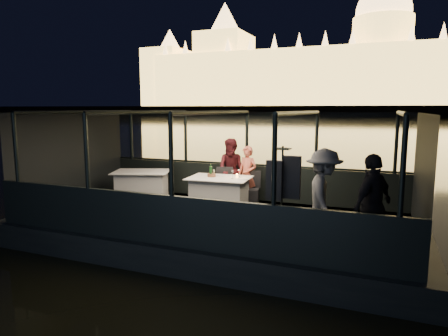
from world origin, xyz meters
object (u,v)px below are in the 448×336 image
at_px(dining_table_central, 219,193).
at_px(chair_port_right, 251,188).
at_px(passenger_stripe, 324,196).
at_px(passenger_dark, 372,205).
at_px(chair_port_left, 222,187).
at_px(person_man_maroon, 232,173).
at_px(person_woman_coral, 247,174).
at_px(coat_stand, 282,196).
at_px(wine_bottle, 211,171).
at_px(dining_table_aft, 142,185).

distance_m(dining_table_central, chair_port_right, 0.84).
distance_m(passenger_stripe, passenger_dark, 0.88).
bearing_deg(chair_port_left, person_man_maroon, 55.33).
height_order(person_woman_coral, person_man_maroon, person_man_maroon).
height_order(coat_stand, wine_bottle, coat_stand).
bearing_deg(chair_port_left, passenger_stripe, -55.92).
bearing_deg(dining_table_central, passenger_stripe, -30.71).
distance_m(person_woman_coral, person_man_maroon, 0.44).
height_order(chair_port_right, coat_stand, coat_stand).
height_order(chair_port_left, chair_port_right, chair_port_left).
distance_m(chair_port_left, chair_port_right, 0.72).
xyz_separation_m(dining_table_aft, person_man_maroon, (2.27, 0.72, 0.36)).
height_order(coat_stand, passenger_dark, coat_stand).
xyz_separation_m(chair_port_right, passenger_stripe, (2.06, -2.18, 0.40)).
bearing_deg(passenger_stripe, wine_bottle, 48.76).
relative_size(chair_port_left, chair_port_right, 1.09).
bearing_deg(passenger_dark, person_woman_coral, -102.65).
xyz_separation_m(dining_table_central, passenger_dark, (3.47, -1.89, 0.47)).
bearing_deg(passenger_dark, coat_stand, -56.46).
distance_m(dining_table_aft, person_man_maroon, 2.41).
bearing_deg(wine_bottle, dining_table_central, 5.08).
relative_size(person_woman_coral, person_man_maroon, 0.89).
height_order(chair_port_left, wine_bottle, wine_bottle).
relative_size(chair_port_right, coat_stand, 0.48).
bearing_deg(person_woman_coral, chair_port_right, -37.26).
bearing_deg(dining_table_central, person_man_maroon, 90.46).
xyz_separation_m(dining_table_central, person_woman_coral, (0.43, 0.81, 0.36)).
height_order(person_woman_coral, wine_bottle, person_woman_coral).
bearing_deg(coat_stand, dining_table_central, 134.92).
bearing_deg(chair_port_left, coat_stand, -68.95).
height_order(chair_port_left, passenger_stripe, passenger_stripe).
xyz_separation_m(coat_stand, wine_bottle, (-2.22, 1.99, 0.02)).
height_order(dining_table_aft, coat_stand, coat_stand).
relative_size(dining_table_aft, passenger_stripe, 0.84).
bearing_deg(wine_bottle, person_man_maroon, 77.03).
height_order(dining_table_aft, wine_bottle, wine_bottle).
bearing_deg(chair_port_right, coat_stand, -73.87).
xyz_separation_m(passenger_stripe, wine_bottle, (-2.86, 1.55, 0.06)).
xyz_separation_m(dining_table_central, chair_port_left, (-0.12, 0.45, 0.06)).
relative_size(dining_table_central, passenger_dark, 0.86).
bearing_deg(wine_bottle, chair_port_left, 78.82).
xyz_separation_m(person_man_maroon, passenger_stripe, (2.66, -2.45, 0.10)).
distance_m(chair_port_left, wine_bottle, 0.67).
height_order(dining_table_aft, chair_port_left, chair_port_left).
xyz_separation_m(chair_port_left, coat_stand, (2.13, -2.46, 0.45)).
bearing_deg(passenger_dark, chair_port_left, -94.18).
bearing_deg(wine_bottle, passenger_stripe, -28.49).
distance_m(dining_table_central, person_woman_coral, 0.98).
bearing_deg(dining_table_central, coat_stand, -45.08).
height_order(chair_port_left, passenger_dark, passenger_dark).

